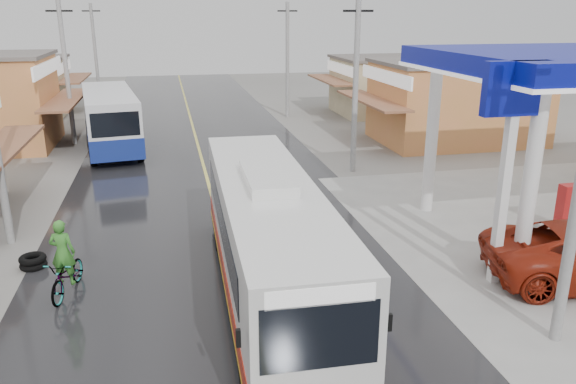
% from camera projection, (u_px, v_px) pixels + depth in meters
% --- Properties ---
extents(ground, '(120.00, 120.00, 0.00)m').
position_uv_depth(ground, '(262.00, 379.00, 11.84)').
color(ground, slate).
rests_on(ground, ground).
extents(road, '(12.00, 90.00, 0.02)m').
position_uv_depth(road, '(207.00, 180.00, 25.78)').
color(road, black).
rests_on(road, ground).
extents(centre_line, '(0.15, 90.00, 0.01)m').
position_uv_depth(centre_line, '(207.00, 179.00, 25.78)').
color(centre_line, '#D8CC4C').
rests_on(centre_line, road).
extents(shopfronts_right, '(11.00, 44.00, 4.80)m').
position_uv_depth(shopfronts_right, '(537.00, 178.00, 26.01)').
color(shopfronts_right, beige).
rests_on(shopfronts_right, ground).
extents(utility_poles_left, '(1.60, 50.00, 8.00)m').
position_uv_depth(utility_poles_left, '(50.00, 183.00, 25.31)').
color(utility_poles_left, gray).
rests_on(utility_poles_left, ground).
extents(utility_poles_right, '(1.60, 36.00, 8.00)m').
position_uv_depth(utility_poles_right, '(352.00, 171.00, 27.19)').
color(utility_poles_right, gray).
rests_on(utility_poles_right, ground).
extents(coach_bus, '(2.80, 11.39, 3.54)m').
position_uv_depth(coach_bus, '(267.00, 239.00, 14.65)').
color(coach_bus, silver).
rests_on(coach_bus, road).
extents(second_bus, '(3.90, 9.88, 3.19)m').
position_uv_depth(second_bus, '(110.00, 119.00, 31.06)').
color(second_bus, silver).
rests_on(second_bus, road).
extents(cyclist, '(1.17, 2.19, 2.24)m').
position_uv_depth(cyclist, '(66.00, 270.00, 15.14)').
color(cyclist, black).
rests_on(cyclist, ground).
extents(tyre_stack, '(0.80, 0.80, 0.41)m').
position_uv_depth(tyre_stack, '(33.00, 262.00, 16.88)').
color(tyre_stack, black).
rests_on(tyre_stack, ground).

